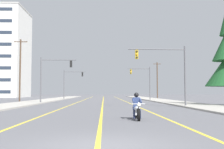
# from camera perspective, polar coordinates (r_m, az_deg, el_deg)

# --- Properties ---
(ground_plane) EXTENTS (400.00, 400.00, 0.00)m
(ground_plane) POSITION_cam_1_polar(r_m,az_deg,el_deg) (8.28, -2.31, -13.71)
(ground_plane) COLOR #5B5B60
(lane_stripe_center) EXTENTS (0.16, 100.00, 0.01)m
(lane_stripe_center) POSITION_cam_1_polar(r_m,az_deg,el_deg) (53.17, -1.74, -5.07)
(lane_stripe_center) COLOR yellow
(lane_stripe_center) RESTS_ON ground
(lane_stripe_left) EXTENTS (0.16, 100.00, 0.01)m
(lane_stripe_left) POSITION_cam_1_polar(r_m,az_deg,el_deg) (53.31, -5.75, -5.05)
(lane_stripe_left) COLOR yellow
(lane_stripe_left) RESTS_ON ground
(lane_stripe_right) EXTENTS (0.16, 100.00, 0.01)m
(lane_stripe_right) POSITION_cam_1_polar(r_m,az_deg,el_deg) (53.28, 2.20, -5.07)
(lane_stripe_right) COLOR yellow
(lane_stripe_right) RESTS_ON ground
(sidewalk_kerb_right) EXTENTS (4.40, 110.00, 0.14)m
(sidewalk_kerb_right) POSITION_cam_1_polar(r_m,az_deg,el_deg) (49.19, 10.19, -5.07)
(sidewalk_kerb_right) COLOR #ADA89E
(sidewalk_kerb_right) RESTS_ON ground
(sidewalk_kerb_left) EXTENTS (4.40, 110.00, 0.14)m
(sidewalk_kerb_left) POSITION_cam_1_polar(r_m,az_deg,el_deg) (49.23, -13.53, -5.03)
(sidewalk_kerb_left) COLOR #ADA89E
(sidewalk_kerb_left) RESTS_ON ground
(motorcycle_with_rider) EXTENTS (0.70, 2.19, 1.46)m
(motorcycle_with_rider) POSITION_cam_1_polar(r_m,az_deg,el_deg) (16.10, 4.84, -6.63)
(motorcycle_with_rider) COLOR black
(motorcycle_with_rider) RESTS_ON ground
(traffic_signal_near_right) EXTENTS (5.93, 0.53, 6.20)m
(traffic_signal_near_right) POSITION_cam_1_polar(r_m,az_deg,el_deg) (30.35, 10.87, 1.65)
(traffic_signal_near_right) COLOR #56565B
(traffic_signal_near_right) RESTS_ON ground
(traffic_signal_near_left) EXTENTS (4.80, 0.37, 6.20)m
(traffic_signal_near_left) POSITION_cam_1_polar(r_m,az_deg,el_deg) (40.28, -11.71, 0.31)
(traffic_signal_near_left) COLOR #56565B
(traffic_signal_near_left) RESTS_ON ground
(traffic_signal_mid_right) EXTENTS (4.22, 0.37, 6.20)m
(traffic_signal_mid_right) POSITION_cam_1_polar(r_m,az_deg,el_deg) (54.43, 6.14, -0.75)
(traffic_signal_mid_right) COLOR #56565B
(traffic_signal_mid_right) RESTS_ON ground
(traffic_signal_mid_left) EXTENTS (4.64, 0.37, 6.20)m
(traffic_signal_mid_left) POSITION_cam_1_polar(r_m,az_deg,el_deg) (62.75, -8.10, -1.07)
(traffic_signal_mid_left) COLOR #56565B
(traffic_signal_mid_left) RESTS_ON ground
(utility_pole_left_near) EXTENTS (2.18, 0.26, 10.14)m
(utility_pole_left_near) POSITION_cam_1_polar(r_m,az_deg,el_deg) (50.05, -17.41, 1.04)
(utility_pole_left_near) COLOR #4C3828
(utility_pole_left_near) RESTS_ON ground
(utility_pole_right_far) EXTENTS (1.83, 0.26, 8.68)m
(utility_pole_right_far) POSITION_cam_1_polar(r_m,az_deg,el_deg) (70.91, 8.78, -0.99)
(utility_pole_right_far) COLOR #4C3828
(utility_pole_right_far) RESTS_ON ground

